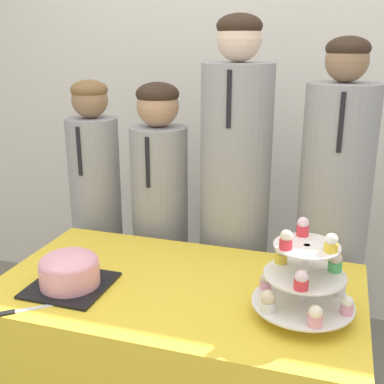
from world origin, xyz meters
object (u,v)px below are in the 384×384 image
(cupcake_stand, at_px, (304,279))
(student_0, at_px, (98,230))
(round_cake, at_px, (69,270))
(student_3, at_px, (330,243))
(student_1, at_px, (161,237))
(student_2, at_px, (234,222))
(cake_knife, at_px, (17,311))

(cupcake_stand, bearing_deg, student_0, 148.66)
(round_cake, relative_size, student_3, 0.16)
(student_1, distance_m, student_3, 0.77)
(student_2, relative_size, student_3, 1.05)
(student_1, distance_m, student_2, 0.37)
(cupcake_stand, relative_size, student_0, 0.22)
(cupcake_stand, xyz_separation_m, student_3, (0.06, 0.63, -0.14))
(cake_knife, relative_size, student_3, 0.12)
(student_0, relative_size, student_3, 0.88)
(student_2, xyz_separation_m, student_3, (0.42, -0.00, -0.04))
(student_3, bearing_deg, round_cake, -140.83)
(cake_knife, xyz_separation_m, student_3, (0.91, 0.87, -0.01))
(round_cake, relative_size, student_2, 0.16)
(student_0, height_order, student_1, student_0)
(student_0, bearing_deg, round_cake, -68.84)
(student_0, height_order, student_2, student_2)
(round_cake, xyz_separation_m, student_3, (0.83, 0.68, -0.07))
(student_1, bearing_deg, student_2, 0.00)
(student_1, height_order, student_3, student_3)
(student_0, relative_size, student_2, 0.84)
(cake_knife, bearing_deg, student_3, 5.05)
(cupcake_stand, relative_size, student_1, 0.22)
(student_2, bearing_deg, round_cake, -121.62)
(cake_knife, relative_size, cupcake_stand, 0.62)
(cake_knife, relative_size, student_2, 0.11)
(student_1, height_order, student_2, student_2)
(student_1, bearing_deg, round_cake, -95.61)
(cupcake_stand, height_order, student_0, student_0)
(cake_knife, xyz_separation_m, student_0, (-0.19, 0.87, -0.09))
(cake_knife, bearing_deg, cupcake_stand, -22.81)
(round_cake, bearing_deg, student_2, 58.38)
(cupcake_stand, distance_m, student_0, 1.23)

